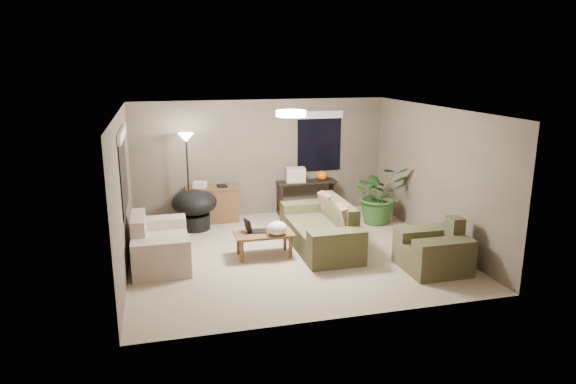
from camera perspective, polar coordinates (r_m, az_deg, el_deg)
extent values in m
plane|color=tan|center=(9.14, 0.31, -6.69)|extent=(5.50, 5.50, 0.00)
plane|color=white|center=(8.57, 0.34, 9.11)|extent=(5.50, 5.50, 0.00)
plane|color=#6D6051|center=(11.16, -2.94, 3.81)|extent=(5.50, 0.00, 5.50)
plane|color=#6D6051|center=(6.48, 5.96, -3.98)|extent=(5.50, 0.00, 5.50)
plane|color=#6D6051|center=(8.52, -17.87, -0.15)|extent=(0.00, 5.00, 5.00)
plane|color=#6D6051|center=(9.82, 16.05, 1.83)|extent=(0.00, 5.00, 5.00)
cube|color=#444329|center=(9.35, 3.52, -4.86)|extent=(0.95, 1.48, 0.42)
cube|color=brown|center=(9.34, 5.69, -2.20)|extent=(0.22, 1.48, 0.43)
cube|color=#4E4D2F|center=(8.50, 5.43, -6.24)|extent=(0.95, 0.36, 0.60)
cube|color=#49482C|center=(10.16, 1.94, -2.74)|extent=(0.95, 0.36, 0.60)
cube|color=#8C7251|center=(8.91, 6.29, -2.93)|extent=(0.28, 0.47, 0.47)
cube|color=#8C7251|center=(9.72, 4.43, -1.42)|extent=(0.30, 0.48, 0.47)
cube|color=beige|center=(8.88, -13.89, -6.34)|extent=(0.90, 0.88, 0.42)
cube|color=beige|center=(8.75, -16.28, -3.86)|extent=(0.22, 0.88, 0.43)
cube|color=beige|center=(8.26, -13.86, -7.23)|extent=(0.90, 0.36, 0.60)
cube|color=beige|center=(9.43, -13.98, -4.53)|extent=(0.90, 0.36, 0.60)
cube|color=brown|center=(8.67, 15.75, -6.95)|extent=(0.95, 0.28, 0.42)
cube|color=#4C482E|center=(8.72, 18.02, -4.05)|extent=(0.22, 0.28, 0.43)
cube|color=#454129|center=(8.39, 16.88, -7.11)|extent=(0.95, 0.36, 0.60)
cube|color=brown|center=(8.90, 14.76, -5.71)|extent=(0.95, 0.36, 0.60)
cube|color=brown|center=(8.84, -2.69, -4.69)|extent=(1.00, 0.55, 0.04)
cylinder|color=brown|center=(8.66, -5.14, -6.63)|extent=(0.06, 0.06, 0.38)
cylinder|color=brown|center=(8.82, 0.28, -6.17)|extent=(0.06, 0.06, 0.38)
cylinder|color=brown|center=(9.03, -5.55, -5.75)|extent=(0.06, 0.06, 0.38)
cylinder|color=brown|center=(9.18, -0.35, -5.33)|extent=(0.06, 0.06, 0.38)
cube|color=black|center=(8.91, -3.45, -4.36)|extent=(0.37, 0.29, 0.02)
cube|color=black|center=(8.84, -4.48, -3.70)|extent=(0.13, 0.24, 0.22)
ellipsoid|color=white|center=(8.70, -1.20, -4.03)|extent=(0.42, 0.40, 0.24)
cube|color=brown|center=(10.87, -8.36, -1.46)|extent=(1.05, 0.45, 0.71)
cube|color=brown|center=(10.77, -8.43, 0.47)|extent=(1.10, 0.50, 0.04)
cube|color=silver|center=(10.73, -9.77, 0.80)|extent=(0.31, 0.28, 0.12)
cube|color=black|center=(10.73, -7.35, 0.68)|extent=(0.21, 0.24, 0.04)
cube|color=black|center=(11.19, 2.07, 1.14)|extent=(1.30, 0.40, 0.04)
cube|color=black|center=(11.14, -0.91, -0.92)|extent=(0.05, 0.38, 0.71)
cube|color=black|center=(11.46, 4.93, -0.52)|extent=(0.05, 0.38, 0.71)
cube|color=black|center=(11.34, 2.05, -1.72)|extent=(1.25, 0.36, 0.03)
ellipsoid|color=orange|center=(11.27, 3.79, 1.85)|extent=(0.29, 0.29, 0.21)
cube|color=beige|center=(11.09, 0.84, 1.93)|extent=(0.44, 0.35, 0.31)
cylinder|color=black|center=(10.50, -10.28, -3.27)|extent=(0.60, 0.60, 0.30)
ellipsoid|color=black|center=(10.38, -10.38, -1.16)|extent=(1.11, 1.11, 0.50)
cylinder|color=black|center=(10.77, -10.80, -3.62)|extent=(0.28, 0.28, 0.02)
cylinder|color=black|center=(10.53, -11.02, 0.99)|extent=(0.04, 0.04, 1.78)
cone|color=white|center=(10.37, -11.26, 5.95)|extent=(0.32, 0.32, 0.18)
cylinder|color=white|center=(8.58, 0.34, 8.71)|extent=(0.50, 0.50, 0.10)
imported|color=#2D5923|center=(10.81, 10.09, -0.92)|extent=(1.11, 1.24, 0.96)
cube|color=tan|center=(10.98, 11.19, -3.26)|extent=(0.32, 0.32, 0.03)
cylinder|color=tan|center=(10.92, 11.25, -2.08)|extent=(0.12, 0.12, 0.44)
cube|color=tan|center=(10.85, 11.31, -0.89)|extent=(0.22, 0.22, 0.03)
cube|color=black|center=(8.75, -17.82, 2.24)|extent=(0.01, 1.50, 1.30)
cube|color=white|center=(8.65, -17.98, 6.13)|extent=(0.05, 1.56, 0.16)
cube|color=black|center=(11.42, 3.49, 5.57)|extent=(1.00, 0.01, 1.30)
cube|color=white|center=(11.33, 3.57, 8.56)|extent=(1.06, 0.05, 0.16)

